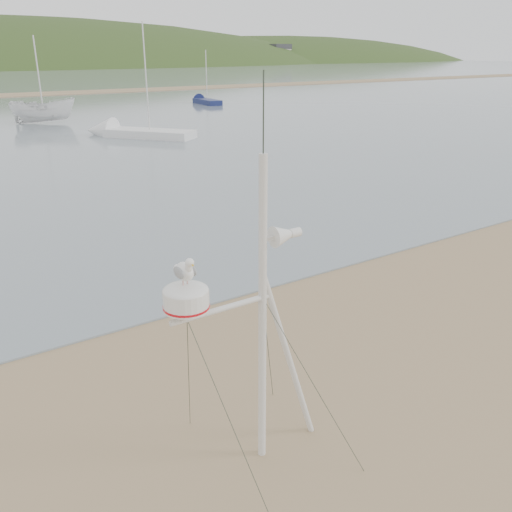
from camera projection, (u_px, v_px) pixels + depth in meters
ground at (185, 459)px, 7.45m from camera, size 560.00×560.00×0.00m
mast_rig at (261, 382)px, 7.05m from camera, size 2.25×2.40×5.08m
boat_white at (41, 90)px, 40.94m from camera, size 2.32×2.29×4.82m
sailboat_white_near at (121, 132)px, 35.30m from camera, size 6.08×7.21×7.56m
sailboat_blue_far at (202, 101)px, 57.53m from camera, size 1.78×5.82×5.75m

